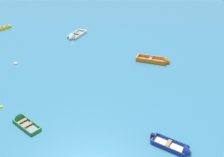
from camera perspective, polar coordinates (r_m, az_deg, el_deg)
rowboat_green_back_row_center at (r=23.71m, az=-18.64°, el=-8.37°), size 3.11×2.27×0.89m
rowboat_deep_blue_far_right at (r=20.59m, az=14.00°, el=-14.15°), size 3.19×1.98×0.94m
rowboat_orange_back_row_right at (r=32.55m, az=10.14°, el=3.70°), size 4.19×1.67×1.14m
rowboat_white_center at (r=39.88m, az=-8.15°, el=8.68°), size 2.04×4.23×1.26m
mooring_buoy_trailing at (r=33.67m, az=-19.66°, el=2.89°), size 0.46×0.46×0.46m
mooring_buoy_midfield at (r=26.13m, az=-22.30°, el=-5.65°), size 0.33×0.33×0.33m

